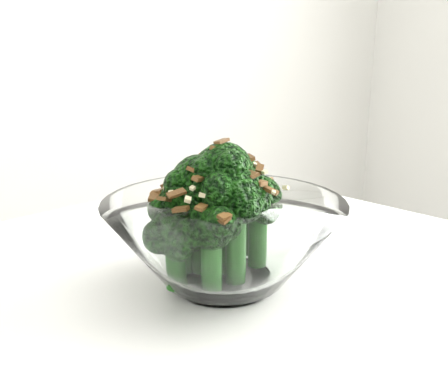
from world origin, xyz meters
name	(u,v)px	position (x,y,z in m)	size (l,w,h in m)	color
broccoli_dish	(223,232)	(0.29, 0.22, 0.81)	(0.23, 0.23, 0.14)	white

